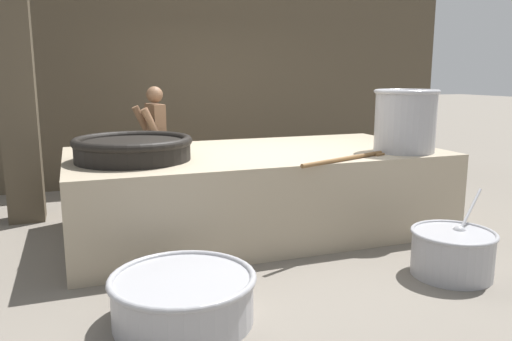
# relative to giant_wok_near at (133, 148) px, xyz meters

# --- Properties ---
(ground_plane) EXTENTS (60.00, 60.00, 0.00)m
(ground_plane) POSITION_rel_giant_wok_near_xyz_m (1.29, 0.17, -0.98)
(ground_plane) COLOR slate
(back_wall) EXTENTS (8.76, 0.24, 3.30)m
(back_wall) POSITION_rel_giant_wok_near_xyz_m (1.29, 2.95, 0.67)
(back_wall) COLOR #4C4233
(back_wall) RESTS_ON ground_plane
(support_pillar) EXTENTS (0.38, 0.38, 3.30)m
(support_pillar) POSITION_rel_giant_wok_near_xyz_m (-1.07, 1.41, 0.67)
(support_pillar) COLOR #4C4233
(support_pillar) RESTS_ON ground_plane
(hearth_platform) EXTENTS (3.86, 1.98, 0.86)m
(hearth_platform) POSITION_rel_giant_wok_near_xyz_m (1.29, 0.17, -0.55)
(hearth_platform) COLOR tan
(hearth_platform) RESTS_ON ground_plane
(giant_wok_near) EXTENTS (1.11, 1.11, 0.22)m
(giant_wok_near) POSITION_rel_giant_wok_near_xyz_m (0.00, 0.00, 0.00)
(giant_wok_near) COLOR black
(giant_wok_near) RESTS_ON hearth_platform
(stock_pot) EXTENTS (0.66, 0.66, 0.65)m
(stock_pot) POSITION_rel_giant_wok_near_xyz_m (2.72, -0.42, 0.21)
(stock_pot) COLOR #9E9EA3
(stock_pot) RESTS_ON hearth_platform
(stirring_paddle) EXTENTS (1.10, 0.49, 0.04)m
(stirring_paddle) POSITION_rel_giant_wok_near_xyz_m (1.90, -0.69, -0.10)
(stirring_paddle) COLOR brown
(stirring_paddle) RESTS_ON hearth_platform
(cook) EXTENTS (0.38, 0.57, 1.51)m
(cook) POSITION_rel_giant_wok_near_xyz_m (0.47, 1.65, -0.16)
(cook) COLOR brown
(cook) RESTS_ON ground_plane
(prep_bowl_vegetables) EXTENTS (0.85, 0.69, 0.65)m
(prep_bowl_vegetables) POSITION_rel_giant_wok_near_xyz_m (2.38, -1.60, -0.77)
(prep_bowl_vegetables) COLOR #9E9EA3
(prep_bowl_vegetables) RESTS_ON ground_plane
(prep_bowl_meat) EXTENTS (1.00, 1.00, 0.33)m
(prep_bowl_meat) POSITION_rel_giant_wok_near_xyz_m (0.11, -1.62, -0.80)
(prep_bowl_meat) COLOR #9E9EA3
(prep_bowl_meat) RESTS_ON ground_plane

